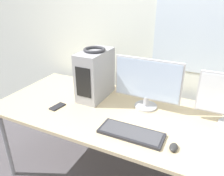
# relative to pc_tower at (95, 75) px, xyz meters

# --- Properties ---
(wall_back) EXTENTS (8.00, 0.07, 2.70)m
(wall_back) POSITION_rel_pc_tower_xyz_m (0.52, 0.44, 0.37)
(wall_back) COLOR silver
(wall_back) RESTS_ON ground_plane
(desk) EXTENTS (2.52, 0.93, 0.77)m
(desk) POSITION_rel_pc_tower_xyz_m (0.52, -0.16, -0.26)
(desk) COLOR #D1BA8E
(desk) RESTS_ON ground_plane
(pc_tower) EXTENTS (0.20, 0.40, 0.43)m
(pc_tower) POSITION_rel_pc_tower_xyz_m (0.00, 0.00, 0.00)
(pc_tower) COLOR #9E9EA3
(pc_tower) RESTS_ON desk
(headphones) EXTENTS (0.19, 0.19, 0.03)m
(headphones) POSITION_rel_pc_tower_xyz_m (0.00, 0.00, 0.23)
(headphones) COLOR #333338
(headphones) RESTS_ON pc_tower
(monitor_main) EXTENTS (0.55, 0.19, 0.42)m
(monitor_main) POSITION_rel_pc_tower_xyz_m (0.48, 0.00, 0.01)
(monitor_main) COLOR #B7B7BC
(monitor_main) RESTS_ON desk
(keyboard) EXTENTS (0.45, 0.18, 0.02)m
(keyboard) POSITION_rel_pc_tower_xyz_m (0.51, -0.41, -0.20)
(keyboard) COLOR #28282D
(keyboard) RESTS_ON desk
(mouse) EXTENTS (0.05, 0.09, 0.03)m
(mouse) POSITION_rel_pc_tower_xyz_m (0.80, -0.43, -0.20)
(mouse) COLOR #2D2D2D
(mouse) RESTS_ON desk
(cell_phone) EXTENTS (0.08, 0.14, 0.01)m
(cell_phone) POSITION_rel_pc_tower_xyz_m (-0.19, -0.32, -0.21)
(cell_phone) COLOR #232328
(cell_phone) RESTS_ON desk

